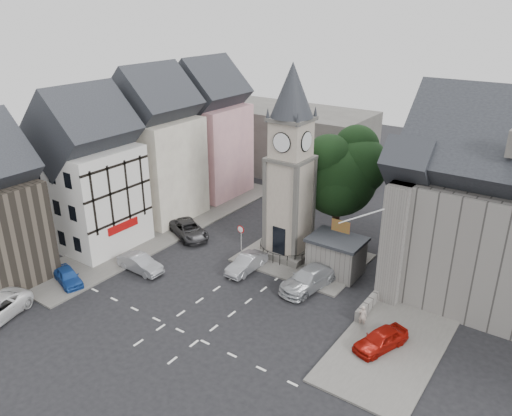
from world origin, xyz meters
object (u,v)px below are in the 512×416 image
Objects in this scene: stone_shelter at (336,255)px; car_east_red at (381,339)px; clock_tower at (290,165)px; car_west_blue at (68,276)px; pedestrian at (362,316)px.

stone_shelter is 1.09× the size of car_east_red.
clock_tower is 8.15m from stone_shelter.
car_west_blue is 0.93× the size of car_east_red.
clock_tower is 15.65m from car_east_red.
stone_shelter is at bearing 154.28° from car_east_red.
clock_tower is 13.46m from pedestrian.
pedestrian reaches higher than car_west_blue.
car_west_blue is 23.88m from car_east_red.
clock_tower is at bearing -44.21° from pedestrian.
car_east_red is 2.50m from pedestrian.
clock_tower is 4.45× the size of car_west_blue.
pedestrian is at bearing -49.12° from stone_shelter.
stone_shelter is 7.31m from pedestrian.
pedestrian is (-1.94, 1.58, 0.11)m from car_east_red.
car_east_red is at bearing 128.75° from pedestrian.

